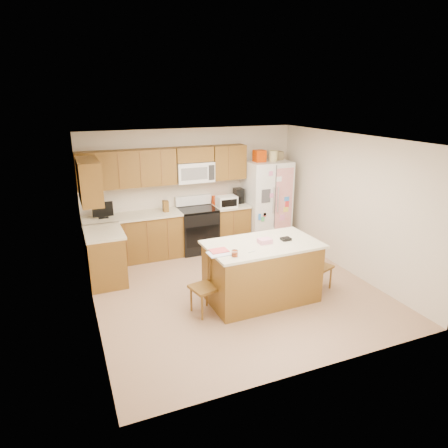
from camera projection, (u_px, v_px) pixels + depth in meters
name	position (u px, v px, depth m)	size (l,w,h in m)	color
ground	(235.00, 289.00, 6.74)	(4.50, 4.50, 0.00)	#A77F5F
room_shell	(236.00, 207.00, 6.30)	(4.60, 4.60, 2.52)	beige
cabinetry	(151.00, 216.00, 7.68)	(3.36, 1.56, 2.15)	brown
stove	(197.00, 229.00, 8.30)	(0.76, 0.65, 1.13)	black
refrigerator	(266.00, 201.00, 8.68)	(0.90, 0.79, 2.04)	white
island	(262.00, 271.00, 6.29)	(1.83, 1.05, 1.05)	brown
windsor_chair_left	(206.00, 287.00, 5.91)	(0.44, 0.46, 0.90)	brown
windsor_chair_back	(247.00, 261.00, 6.84)	(0.49, 0.48, 0.90)	brown
windsor_chair_right	(319.00, 266.00, 6.66)	(0.46, 0.47, 0.86)	brown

